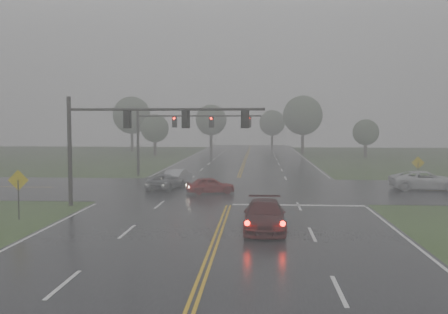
# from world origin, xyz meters

# --- Properties ---
(ground) EXTENTS (180.00, 180.00, 0.00)m
(ground) POSITION_xyz_m (0.00, 0.00, 0.00)
(ground) COLOR #32481F
(ground) RESTS_ON ground
(main_road) EXTENTS (18.00, 160.00, 0.02)m
(main_road) POSITION_xyz_m (0.00, 20.00, 0.00)
(main_road) COLOR black
(main_road) RESTS_ON ground
(cross_street) EXTENTS (120.00, 14.00, 0.02)m
(cross_street) POSITION_xyz_m (0.00, 22.00, 0.00)
(cross_street) COLOR black
(cross_street) RESTS_ON ground
(stop_bar) EXTENTS (8.50, 0.50, 0.01)m
(stop_bar) POSITION_xyz_m (4.50, 14.40, 0.00)
(stop_bar) COLOR silver
(stop_bar) RESTS_ON ground
(sedan_maroon) EXTENTS (2.07, 5.06, 1.47)m
(sedan_maroon) POSITION_xyz_m (2.23, 6.78, 0.00)
(sedan_maroon) COLOR #3B0A0C
(sedan_maroon) RESTS_ON ground
(sedan_red) EXTENTS (3.92, 2.40, 1.25)m
(sedan_red) POSITION_xyz_m (-1.69, 19.39, 0.00)
(sedan_red) COLOR maroon
(sedan_red) RESTS_ON ground
(sedan_silver) EXTENTS (2.02, 4.30, 1.36)m
(sedan_silver) POSITION_xyz_m (-5.00, 24.49, 0.00)
(sedan_silver) COLOR #A8AAB0
(sedan_silver) RESTS_ON ground
(car_grey) EXTENTS (2.88, 4.66, 1.20)m
(car_grey) POSITION_xyz_m (-5.52, 21.70, 0.00)
(car_grey) COLOR slate
(car_grey) RESTS_ON ground
(pickup_white) EXTENTS (5.44, 2.54, 1.51)m
(pickup_white) POSITION_xyz_m (15.12, 22.55, 0.00)
(pickup_white) COLOR silver
(pickup_white) RESTS_ON ground
(signal_gantry_near) EXTENTS (12.65, 0.31, 7.02)m
(signal_gantry_near) POSITION_xyz_m (-6.31, 13.47, 4.93)
(signal_gantry_near) COLOR black
(signal_gantry_near) RESTS_ON ground
(signal_gantry_far) EXTENTS (12.49, 0.35, 6.81)m
(signal_gantry_far) POSITION_xyz_m (-6.33, 31.65, 4.80)
(signal_gantry_far) COLOR black
(signal_gantry_far) RESTS_ON ground
(sign_diamond_west) EXTENTS (1.15, 0.12, 2.77)m
(sign_diamond_west) POSITION_xyz_m (-11.27, 8.63, 1.87)
(sign_diamond_west) COLOR black
(sign_diamond_west) RESTS_ON ground
(sign_diamond_east) EXTENTS (1.03, 0.26, 2.52)m
(sign_diamond_east) POSITION_xyz_m (15.23, 24.77, 1.70)
(sign_diamond_east) COLOR black
(sign_diamond_east) RESTS_ON ground
(tree_nw_a) EXTENTS (4.53, 4.53, 6.66)m
(tree_nw_a) POSITION_xyz_m (-14.83, 61.84, 4.37)
(tree_nw_a) COLOR #2E261E
(tree_nw_a) RESTS_ON ground
(tree_ne_a) EXTENTS (6.77, 6.77, 9.94)m
(tree_ne_a) POSITION_xyz_m (9.42, 68.39, 6.54)
(tree_ne_a) COLOR #2E261E
(tree_ne_a) RESTS_ON ground
(tree_n_mid) EXTENTS (6.00, 6.00, 8.81)m
(tree_n_mid) POSITION_xyz_m (-7.32, 78.76, 5.79)
(tree_n_mid) COLOR #2E261E
(tree_n_mid) RESTS_ON ground
(tree_e_near) EXTENTS (3.97, 3.97, 5.84)m
(tree_e_near) POSITION_xyz_m (18.17, 59.45, 3.82)
(tree_e_near) COLOR #2E261E
(tree_e_near) RESTS_ON ground
(tree_nw_b) EXTENTS (6.90, 6.90, 10.13)m
(tree_nw_b) POSITION_xyz_m (-21.52, 73.10, 6.67)
(tree_nw_b) COLOR #2E261E
(tree_nw_b) RESTS_ON ground
(tree_n_far) EXTENTS (5.42, 5.42, 7.96)m
(tree_n_far) POSITION_xyz_m (4.74, 87.86, 5.23)
(tree_n_far) COLOR #2E261E
(tree_n_far) RESTS_ON ground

